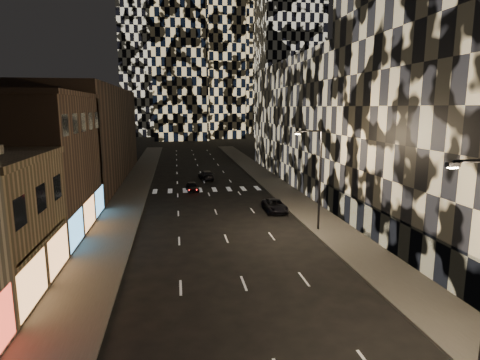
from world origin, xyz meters
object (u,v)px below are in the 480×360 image
object	(u,v)px
streetlight_far	(318,173)
car_dark_rightlane	(275,206)
car_dark_midlane	(192,187)
car_dark_oncoming	(206,175)

from	to	relation	value
streetlight_far	car_dark_rightlane	xyz separation A→B (m)	(-2.03, 7.22, -4.70)
car_dark_midlane	streetlight_far	bearing A→B (deg)	-68.33
streetlight_far	car_dark_midlane	xyz separation A→B (m)	(-10.39, 19.28, -4.72)
car_dark_midlane	car_dark_rightlane	distance (m)	14.68
streetlight_far	car_dark_midlane	distance (m)	22.41
streetlight_far	car_dark_oncoming	size ratio (longest dim) A/B	1.86
car_dark_oncoming	car_dark_rightlane	world-z (taller)	car_dark_oncoming
streetlight_far	car_dark_oncoming	distance (m)	29.37
car_dark_oncoming	streetlight_far	bearing A→B (deg)	100.83
car_dark_midlane	car_dark_rightlane	xyz separation A→B (m)	(8.36, -12.07, 0.02)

